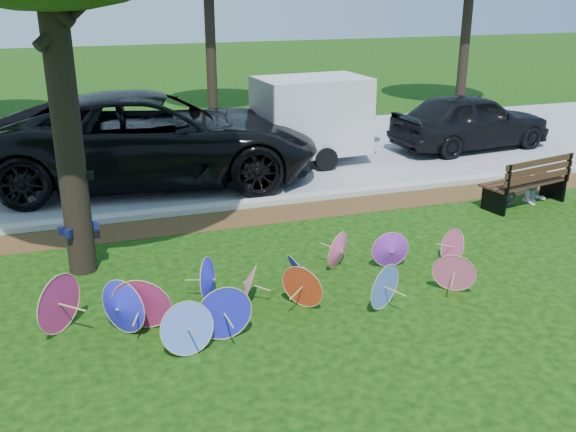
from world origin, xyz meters
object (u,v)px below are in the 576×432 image
Objects in this scene: parasol_pile at (251,287)px; cargo_trailer at (312,115)px; dark_pickup at (471,121)px; park_bench at (524,180)px; person_left at (509,180)px; black_van at (154,139)px; person_right at (536,176)px.

cargo_trailer reaches higher than parasol_pile.
dark_pickup is 5.00m from park_bench.
cargo_trailer is (3.71, 7.40, 0.90)m from parasol_pile.
dark_pickup reaches higher than person_left.
parasol_pile is 11.32m from dark_pickup.
cargo_trailer reaches higher than person_left.
person_left is at bearing -113.53° from black_van.
person_right is (0.35, 0.05, 0.05)m from park_bench.
cargo_trailer is 5.79m from person_right.
dark_pickup is (8.55, 7.42, 0.43)m from parasol_pile.
dark_pickup is at bearing 79.66° from person_right.
black_van reaches higher than person_left.
person_left is (-2.11, -4.63, -0.23)m from dark_pickup.
person_left is at bearing 150.31° from dark_pickup.
park_bench is 0.36m from person_left.
person_right reaches higher than park_bench.
dark_pickup reaches higher than park_bench.
person_right is (0.70, 0.00, 0.02)m from person_left.
cargo_trailer is (4.14, 0.50, 0.20)m from black_van.
person_right is at bearing 20.67° from person_left.
park_bench is at bearing -60.59° from cargo_trailer.
parasol_pile is at bearing -120.66° from cargo_trailer.
cargo_trailer reaches higher than dark_pickup.
cargo_trailer is at bearing 63.40° from parasol_pile.
park_bench is 1.75× the size of person_right.
person_left is at bearing 160.10° from park_bench.
black_van is at bearing 158.10° from person_right.
cargo_trailer is 5.64m from park_bench.
person_left is (6.44, 2.79, 0.20)m from parasol_pile.
park_bench is (3.08, -4.66, -0.73)m from cargo_trailer.
parasol_pile is 7.67m from person_right.
person_left is at bearing -173.42° from person_right.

